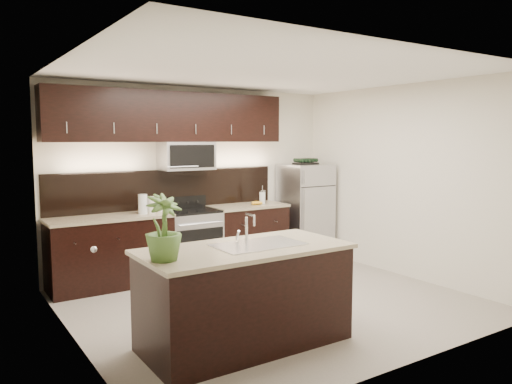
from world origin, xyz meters
TOP-DOWN VIEW (x-y plane):
  - ground at (0.00, 0.00)m, footprint 4.50×4.50m
  - room_walls at (-0.11, -0.04)m, footprint 4.52×4.02m
  - counter_run at (-0.46, 1.69)m, footprint 3.51×0.65m
  - upper_fixtures at (-0.43, 1.84)m, footprint 3.49×0.40m
  - island at (-0.92, -0.86)m, footprint 1.96×0.96m
  - sink_faucet at (-0.77, -0.85)m, footprint 0.84×0.50m
  - refrigerator at (1.80, 1.63)m, footprint 0.74×0.67m
  - wine_rack at (1.80, 1.63)m, footprint 0.38×0.23m
  - plant at (-1.76, -0.95)m, footprint 0.37×0.37m
  - canisters at (-0.87, 1.67)m, footprint 0.39×0.20m
  - french_press at (0.96, 1.64)m, footprint 0.10×0.10m
  - bananas at (0.77, 1.61)m, footprint 0.21×0.17m

SIDE VIEW (x-z plane):
  - ground at x=0.00m, z-range 0.00..0.00m
  - counter_run at x=-0.46m, z-range 0.00..0.94m
  - island at x=-0.92m, z-range 0.00..0.94m
  - refrigerator at x=1.80m, z-range 0.00..1.53m
  - sink_faucet at x=-0.77m, z-range 0.81..1.10m
  - bananas at x=0.77m, z-range 0.94..1.00m
  - french_press at x=0.96m, z-range 0.90..1.18m
  - canisters at x=-0.87m, z-range 0.92..1.19m
  - plant at x=-1.76m, z-range 0.94..1.49m
  - wine_rack at x=1.80m, z-range 1.53..1.62m
  - room_walls at x=-0.11m, z-range 0.34..3.05m
  - upper_fixtures at x=-0.43m, z-range 1.31..2.97m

